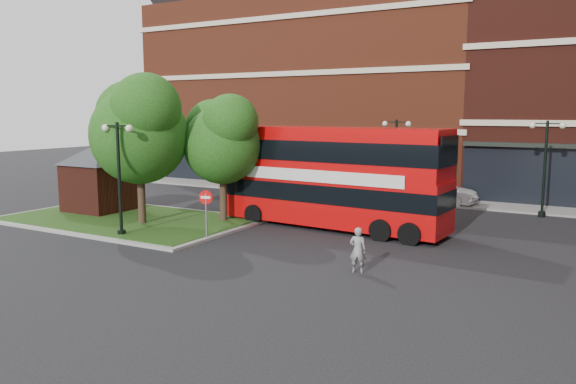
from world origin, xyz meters
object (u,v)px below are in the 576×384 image
Objects in this scene: car_white at (438,192)px; bus at (333,171)px; woman at (358,250)px; car_silver at (295,181)px.

bus is at bearing 169.62° from car_white.
bus reaches higher than woman.
bus reaches higher than car_silver.
bus is 7.00× the size of woman.
woman reaches higher than car_white.
bus reaches higher than car_white.
bus is 7.71m from woman.
car_white is at bearing 79.11° from bus.
car_silver is at bearing -65.25° from woman.
woman is 0.34× the size of car_silver.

